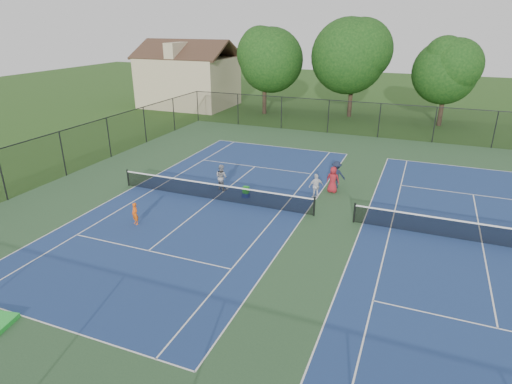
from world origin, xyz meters
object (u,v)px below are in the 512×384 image
at_px(tree_back_a, 265,57).
at_px(bystander_a, 316,186).
at_px(tree_back_b, 354,52).
at_px(ball_hopper, 246,190).
at_px(tree_back_c, 448,68).
at_px(ball_crate, 246,195).
at_px(instructor, 221,177).
at_px(bystander_b, 336,175).
at_px(bystander_c, 333,180).
at_px(clapboard_house, 189,80).
at_px(child_player, 135,214).

relative_size(tree_back_a, bystander_a, 6.14).
height_order(tree_back_b, ball_hopper, tree_back_b).
xyz_separation_m(tree_back_c, ball_crate, (-10.39, -23.99, -5.35)).
distance_m(instructor, ball_crate, 2.09).
xyz_separation_m(tree_back_b, bystander_a, (2.41, -23.58, -5.85)).
bearing_deg(bystander_b, tree_back_a, -61.42).
bearing_deg(bystander_c, instructor, 20.31).
bearing_deg(instructor, bystander_c, -142.61).
bearing_deg(clapboard_house, tree_back_a, -5.71).
distance_m(child_player, instructor, 6.28).
height_order(bystander_b, ball_crate, bystander_b).
bearing_deg(ball_hopper, clapboard_house, 126.28).
xyz_separation_m(tree_back_a, child_player, (3.81, -28.34, -5.46)).
bearing_deg(ball_crate, child_player, -125.30).
bearing_deg(instructor, tree_back_c, -98.06).
relative_size(bystander_a, bystander_c, 0.93).
distance_m(tree_back_a, tree_back_c, 18.04).
bearing_deg(tree_back_b, instructor, -97.66).
relative_size(tree_back_c, bystander_a, 5.63).
bearing_deg(instructor, ball_hopper, -178.74).
bearing_deg(bystander_a, ball_crate, -16.64).
distance_m(child_player, ball_crate, 6.58).
bearing_deg(ball_hopper, bystander_a, 20.25).
xyz_separation_m(clapboard_house, ball_crate, (17.61, -23.99, -2.96)).
distance_m(clapboard_house, bystander_c, 30.80).
distance_m(tree_back_a, ball_crate, 24.92).
relative_size(tree_back_b, instructor, 6.34).
height_order(tree_back_a, bystander_a, tree_back_a).
xyz_separation_m(tree_back_c, bystander_a, (-6.59, -22.58, -4.74)).
bearing_deg(tree_back_c, ball_crate, -113.43).
xyz_separation_m(tree_back_c, instructor, (-12.28, -23.36, -4.69)).
height_order(child_player, ball_crate, child_player).
distance_m(tree_back_a, bystander_c, 24.23).
xyz_separation_m(bystander_b, bystander_c, (-0.01, -0.86, -0.04)).
height_order(bystander_a, bystander_b, bystander_b).
height_order(bystander_c, ball_crate, bystander_c).
xyz_separation_m(tree_back_a, bystander_a, (11.41, -21.58, -5.29)).
height_order(instructor, ball_hopper, instructor).
xyz_separation_m(tree_back_c, child_player, (-14.19, -29.34, -4.90)).
bearing_deg(tree_back_c, tree_back_b, 173.66).
bearing_deg(tree_back_a, bystander_c, -59.19).
distance_m(clapboard_house, bystander_a, 31.21).
distance_m(tree_back_b, bystander_a, 24.41).
distance_m(tree_back_b, tree_back_c, 9.12).
bearing_deg(child_player, instructor, 93.91).
relative_size(child_player, bystander_c, 0.72).
relative_size(tree_back_a, instructor, 5.79).
bearing_deg(clapboard_house, ball_hopper, -53.72).
xyz_separation_m(child_player, bystander_b, (8.31, 8.89, 0.27)).
bearing_deg(bystander_b, child_player, 43.55).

